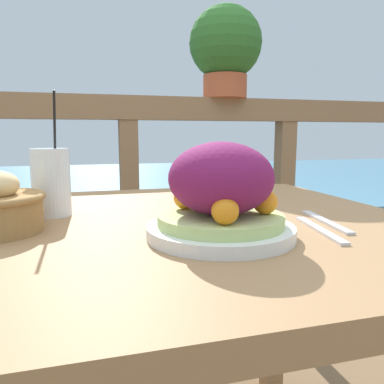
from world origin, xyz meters
name	(u,v)px	position (x,y,z in m)	size (l,w,h in m)	color
patio_table	(172,269)	(0.00, 0.00, 0.61)	(0.97, 0.86, 0.71)	#997047
railing_fence	(129,177)	(0.00, 0.79, 0.70)	(2.80, 0.08, 1.02)	brown
sea_backdrop	(105,198)	(0.00, 3.29, 0.20)	(12.00, 4.00, 0.40)	teal
salad_plate	(221,196)	(0.05, -0.14, 0.77)	(0.24, 0.24, 0.15)	silver
drink_glass	(51,182)	(-0.23, 0.11, 0.78)	(0.08, 0.08, 0.25)	silver
potted_plant	(225,48)	(0.40, 0.79, 1.22)	(0.29, 0.29, 0.36)	#A34C2D
fork	(320,230)	(0.23, -0.15, 0.71)	(0.05, 0.18, 0.00)	silver
knife	(326,221)	(0.28, -0.10, 0.71)	(0.04, 0.18, 0.00)	silver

